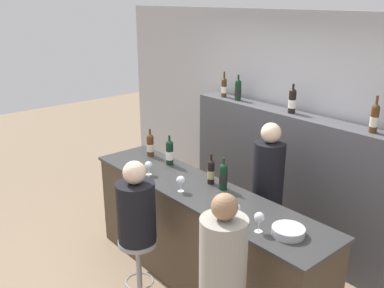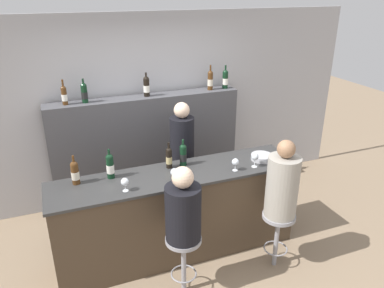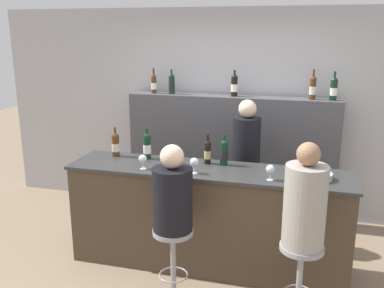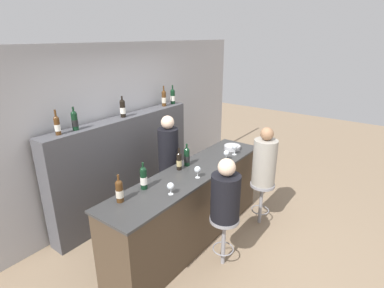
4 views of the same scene
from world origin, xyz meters
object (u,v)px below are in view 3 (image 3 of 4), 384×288
object	(u,v)px
wine_bottle_backbar_2	(234,85)
wine_glass_1	(194,162)
wine_bottle_counter_0	(116,144)
wine_bottle_counter_2	(208,152)
wine_glass_0	(143,159)
bar_stool_left	(173,245)
bartender	(245,177)
wine_bottle_counter_3	(224,152)
wine_bottle_backbar_0	(154,83)
wine_bottle_backbar_4	(334,89)
wine_glass_2	(270,169)
wine_bottle_backbar_1	(172,84)
metal_bowl	(318,176)
bar_stool_right	(301,262)
wine_bottle_counter_1	(147,146)
guest_seated_left	(172,195)
wine_bottle_backbar_3	(313,87)
guest_seated_right	(305,203)
wine_glass_3	(298,169)

from	to	relation	value
wine_bottle_backbar_2	wine_glass_1	bearing A→B (deg)	-94.64
wine_bottle_counter_0	wine_bottle_counter_2	bearing A→B (deg)	0.00
wine_bottle_backbar_2	wine_glass_0	xyz separation A→B (m)	(-0.63, -1.43, -0.56)
bar_stool_left	bartender	world-z (taller)	bartender
wine_bottle_counter_3	wine_bottle_counter_0	bearing A→B (deg)	-180.00
wine_bottle_backbar_0	bar_stool_left	size ratio (longest dim) A/B	0.47
wine_bottle_backbar_4	wine_bottle_counter_0	bearing A→B (deg)	-153.45
wine_glass_2	bar_stool_left	size ratio (longest dim) A/B	0.21
wine_glass_1	bartender	bearing A→B (deg)	64.92
wine_bottle_backbar_4	wine_bottle_backbar_1	bearing A→B (deg)	180.00
metal_bowl	bar_stool_right	size ratio (longest dim) A/B	0.38
wine_bottle_backbar_1	wine_glass_0	world-z (taller)	wine_bottle_backbar_1
wine_bottle_counter_0	wine_bottle_counter_3	distance (m)	1.16
wine_bottle_counter_1	guest_seated_left	bearing A→B (deg)	-56.05
wine_bottle_backbar_3	guest_seated_right	xyz separation A→B (m)	(-0.01, -1.88, -0.66)
wine_glass_2	guest_seated_left	world-z (taller)	guest_seated_left
wine_glass_0	guest_seated_right	size ratio (longest dim) A/B	0.17
wine_bottle_backbar_0	metal_bowl	xyz separation A→B (m)	(2.03, -1.30, -0.61)
wine_bottle_backbar_1	bar_stool_right	distance (m)	2.78
wine_bottle_backbar_4	bar_stool_right	size ratio (longest dim) A/B	0.49
guest_seated_left	bartender	size ratio (longest dim) A/B	0.47
wine_bottle_backbar_1	wine_glass_1	bearing A→B (deg)	-64.79
wine_bottle_backbar_3	guest_seated_left	world-z (taller)	wine_bottle_backbar_3
wine_bottle_counter_2	wine_glass_1	bearing A→B (deg)	-98.60
wine_bottle_counter_0	bar_stool_left	distance (m)	1.34
wine_bottle_backbar_0	wine_bottle_backbar_3	bearing A→B (deg)	0.00
wine_bottle_backbar_1	wine_glass_0	xyz separation A→B (m)	(0.16, -1.43, -0.55)
wine_bottle_counter_2	wine_bottle_backbar_3	distance (m)	1.56
metal_bowl	bar_stool_right	bearing A→B (deg)	-100.16
wine_bottle_backbar_4	wine_glass_1	bearing A→B (deg)	-131.24
wine_bottle_backbar_3	wine_glass_1	distance (m)	1.84
guest_seated_right	wine_glass_2	bearing A→B (deg)	125.03
wine_bottle_backbar_4	bar_stool_right	distance (m)	2.22
wine_bottle_counter_2	wine_glass_1	xyz separation A→B (m)	(-0.05, -0.33, -0.02)
wine_bottle_backbar_1	wine_bottle_backbar_3	xyz separation A→B (m)	(1.70, -0.00, 0.01)
wine_bottle_backbar_1	guest_seated_right	bearing A→B (deg)	-48.08
wine_glass_1	guest_seated_right	size ratio (longest dim) A/B	0.18
wine_glass_0	bar_stool_left	distance (m)	0.88
wine_bottle_counter_1	metal_bowl	bearing A→B (deg)	-6.55
wine_bottle_backbar_2	wine_glass_2	xyz separation A→B (m)	(0.58, -1.43, -0.56)
wine_bottle_counter_0	guest_seated_left	bearing A→B (deg)	-41.52
wine_glass_3	metal_bowl	xyz separation A→B (m)	(0.17, 0.13, -0.09)
wine_bottle_counter_3	bar_stool_right	xyz separation A→B (m)	(0.80, -0.78, -0.65)
wine_bottle_counter_3	wine_bottle_backbar_3	bearing A→B (deg)	53.68
wine_glass_1	bartender	distance (m)	0.95
wine_bottle_counter_3	wine_glass_0	distance (m)	0.80
wine_bottle_backbar_0	bartender	bearing A→B (deg)	-26.52
wine_bottle_counter_1	wine_glass_1	world-z (taller)	wine_bottle_counter_1
wine_bottle_counter_3	wine_glass_3	bearing A→B (deg)	-24.51
wine_bottle_counter_1	wine_glass_0	size ratio (longest dim) A/B	2.30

